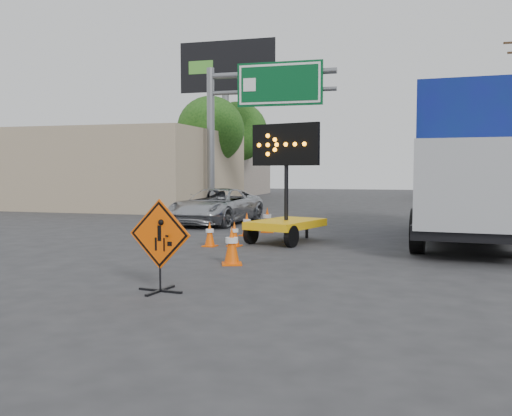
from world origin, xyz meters
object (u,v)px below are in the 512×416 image
at_px(construction_sign, 160,243).
at_px(arrow_board, 286,216).
at_px(pickup_truck, 217,206).
at_px(box_truck, 472,174).

bearing_deg(construction_sign, arrow_board, 92.88).
height_order(arrow_board, pickup_truck, arrow_board).
distance_m(arrow_board, box_truck, 5.34).
bearing_deg(box_truck, pickup_truck, 166.19).
distance_m(pickup_truck, box_truck, 9.08).
relative_size(arrow_board, pickup_truck, 0.69).
height_order(construction_sign, pickup_truck, construction_sign).
bearing_deg(pickup_truck, box_truck, -12.58).
xyz_separation_m(pickup_truck, box_truck, (8.56, -2.75, 1.23)).
bearing_deg(construction_sign, box_truck, 64.87).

